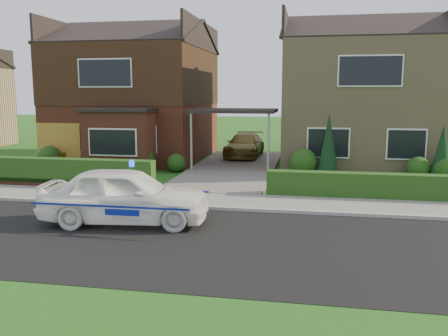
# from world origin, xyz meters

# --- Properties ---
(ground) EXTENTS (120.00, 120.00, 0.00)m
(ground) POSITION_xyz_m (0.00, 0.00, 0.00)
(ground) COLOR #175015
(ground) RESTS_ON ground
(road) EXTENTS (60.00, 6.00, 0.02)m
(road) POSITION_xyz_m (0.00, 0.00, 0.00)
(road) COLOR black
(road) RESTS_ON ground
(kerb) EXTENTS (60.00, 0.16, 0.12)m
(kerb) POSITION_xyz_m (0.00, 3.05, 0.06)
(kerb) COLOR #9E9993
(kerb) RESTS_ON ground
(sidewalk) EXTENTS (60.00, 2.00, 0.10)m
(sidewalk) POSITION_xyz_m (0.00, 4.10, 0.05)
(sidewalk) COLOR slate
(sidewalk) RESTS_ON ground
(driveway) EXTENTS (3.80, 12.00, 0.12)m
(driveway) POSITION_xyz_m (0.00, 11.00, 0.06)
(driveway) COLOR #666059
(driveway) RESTS_ON ground
(house_left) EXTENTS (7.50, 9.53, 7.25)m
(house_left) POSITION_xyz_m (-5.78, 13.90, 3.81)
(house_left) COLOR brown
(house_left) RESTS_ON ground
(house_right) EXTENTS (7.50, 8.06, 7.25)m
(house_right) POSITION_xyz_m (5.80, 13.99, 3.66)
(house_right) COLOR tan
(house_right) RESTS_ON ground
(carport_link) EXTENTS (3.80, 3.00, 2.77)m
(carport_link) POSITION_xyz_m (0.00, 10.95, 2.66)
(carport_link) COLOR black
(carport_link) RESTS_ON ground
(garage_door) EXTENTS (2.20, 0.10, 2.10)m
(garage_door) POSITION_xyz_m (-8.25, 9.96, 1.05)
(garage_door) COLOR olive
(garage_door) RESTS_ON ground
(dwarf_wall) EXTENTS (7.70, 0.25, 0.36)m
(dwarf_wall) POSITION_xyz_m (-5.80, 5.30, 0.18)
(dwarf_wall) COLOR brown
(dwarf_wall) RESTS_ON ground
(hedge_left) EXTENTS (7.50, 0.55, 0.90)m
(hedge_left) POSITION_xyz_m (-5.80, 5.45, 0.00)
(hedge_left) COLOR #183B13
(hedge_left) RESTS_ON ground
(hedge_right) EXTENTS (7.50, 0.55, 0.80)m
(hedge_right) POSITION_xyz_m (5.80, 5.35, 0.00)
(hedge_right) COLOR #183B13
(hedge_right) RESTS_ON ground
(shrub_left_far) EXTENTS (1.08, 1.08, 1.08)m
(shrub_left_far) POSITION_xyz_m (-8.50, 9.50, 0.54)
(shrub_left_far) COLOR #183B13
(shrub_left_far) RESTS_ON ground
(shrub_left_mid) EXTENTS (1.32, 1.32, 1.32)m
(shrub_left_mid) POSITION_xyz_m (-4.00, 9.30, 0.66)
(shrub_left_mid) COLOR #183B13
(shrub_left_mid) RESTS_ON ground
(shrub_left_near) EXTENTS (0.84, 0.84, 0.84)m
(shrub_left_near) POSITION_xyz_m (-2.40, 9.60, 0.42)
(shrub_left_near) COLOR #183B13
(shrub_left_near) RESTS_ON ground
(shrub_right_near) EXTENTS (1.20, 1.20, 1.20)m
(shrub_right_near) POSITION_xyz_m (3.20, 9.40, 0.60)
(shrub_right_near) COLOR #183B13
(shrub_right_near) RESTS_ON ground
(shrub_right_mid) EXTENTS (0.96, 0.96, 0.96)m
(shrub_right_mid) POSITION_xyz_m (7.80, 9.50, 0.48)
(shrub_right_mid) COLOR #183B13
(shrub_right_mid) RESTS_ON ground
(shrub_right_far) EXTENTS (1.08, 1.08, 1.08)m
(shrub_right_far) POSITION_xyz_m (8.80, 9.20, 0.54)
(shrub_right_far) COLOR #183B13
(shrub_right_far) RESTS_ON ground
(conifer_a) EXTENTS (0.90, 0.90, 2.60)m
(conifer_a) POSITION_xyz_m (4.20, 9.20, 1.30)
(conifer_a) COLOR black
(conifer_a) RESTS_ON ground
(conifer_b) EXTENTS (0.90, 0.90, 2.20)m
(conifer_b) POSITION_xyz_m (8.60, 9.20, 1.10)
(conifer_b) COLOR black
(conifer_b) RESTS_ON ground
(police_car) EXTENTS (4.15, 4.69, 1.70)m
(police_car) POSITION_xyz_m (-1.40, 1.20, 0.77)
(police_car) COLOR white
(police_car) RESTS_ON ground
(driveway_car) EXTENTS (1.87, 4.31, 1.24)m
(driveway_car) POSITION_xyz_m (0.00, 14.50, 0.74)
(driveway_car) COLOR olive
(driveway_car) RESTS_ON driveway
(potted_plant_a) EXTENTS (0.52, 0.45, 0.84)m
(potted_plant_a) POSITION_xyz_m (-9.00, 7.73, 0.42)
(potted_plant_a) COLOR gray
(potted_plant_a) RESTS_ON ground
(potted_plant_b) EXTENTS (0.60, 0.57, 0.85)m
(potted_plant_b) POSITION_xyz_m (-7.62, 9.00, 0.42)
(potted_plant_b) COLOR gray
(potted_plant_b) RESTS_ON ground
(potted_plant_c) EXTENTS (0.47, 0.47, 0.80)m
(potted_plant_c) POSITION_xyz_m (-7.34, 8.25, 0.40)
(potted_plant_c) COLOR gray
(potted_plant_c) RESTS_ON ground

